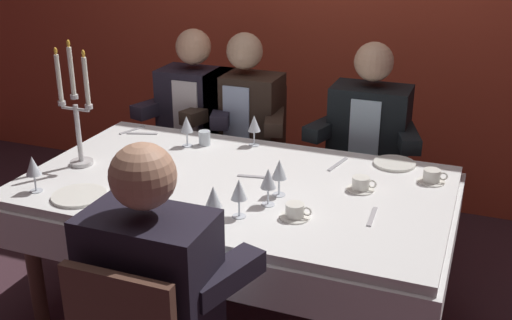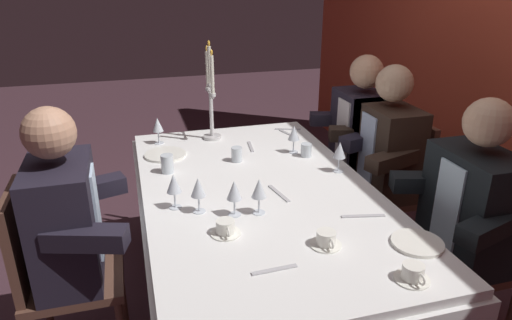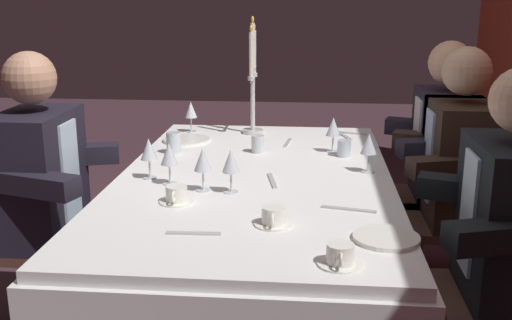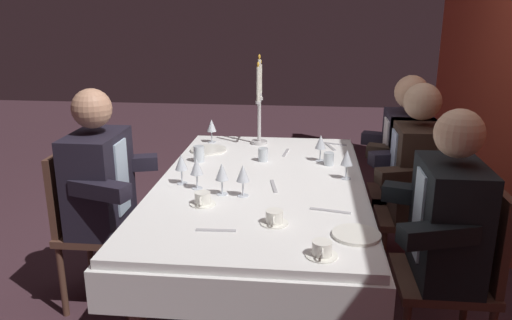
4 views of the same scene
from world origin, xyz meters
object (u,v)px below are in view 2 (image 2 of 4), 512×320
object	(u,v)px
coffee_cup_2	(326,240)
dining_table	(259,210)
wine_glass_5	(158,125)
seated_diner_3	(473,206)
water_tumbler_2	(306,150)
dinner_plate_1	(417,243)
water_tumbler_0	(167,164)
coffee_cup_1	(413,274)
wine_glass_2	(174,184)
wine_glass_6	(259,189)
seated_diner_1	(388,150)
candelabra	(211,100)
coffee_cup_0	(226,228)
seated_diner_0	(362,132)
wine_glass_3	(340,151)
wine_glass_4	(198,188)
dinner_plate_0	(165,155)
wine_glass_1	(234,191)
wine_glass_0	(294,134)
water_tumbler_1	(237,154)
seated_diner_2	(63,222)

from	to	relation	value
coffee_cup_2	dining_table	bearing A→B (deg)	-168.48
wine_glass_5	seated_diner_3	distance (m)	1.77
water_tumbler_2	dining_table	bearing A→B (deg)	-48.58
dinner_plate_1	seated_diner_3	xyz separation A→B (m)	(-0.21, 0.43, -0.01)
water_tumbler_0	coffee_cup_1	world-z (taller)	water_tumbler_0
wine_glass_2	wine_glass_6	bearing A→B (deg)	66.86
coffee_cup_2	seated_diner_1	size ratio (longest dim) A/B	0.11
candelabra	seated_diner_3	distance (m)	1.56
dining_table	seated_diner_3	world-z (taller)	seated_diner_3
coffee_cup_0	seated_diner_0	distance (m)	1.50
seated_diner_0	water_tumbler_2	bearing A→B (deg)	-59.50
wine_glass_2	water_tumbler_0	world-z (taller)	wine_glass_2
wine_glass_3	water_tumbler_2	distance (m)	0.27
candelabra	water_tumbler_2	xyz separation A→B (m)	(0.44, 0.46, -0.21)
wine_glass_4	water_tumbler_2	size ratio (longest dim) A/B	2.17
coffee_cup_0	water_tumbler_0	bearing A→B (deg)	-166.59
water_tumbler_0	seated_diner_1	bearing A→B (deg)	89.60
dinner_plate_0	coffee_cup_0	xyz separation A→B (m)	(0.92, 0.15, 0.02)
coffee_cup_2	seated_diner_0	xyz separation A→B (m)	(-1.18, 0.77, -0.03)
wine_glass_4	wine_glass_5	bearing A→B (deg)	-174.01
coffee_cup_2	wine_glass_6	bearing A→B (deg)	-150.80
wine_glass_2	dining_table	bearing A→B (deg)	101.57
wine_glass_1	dining_table	bearing A→B (deg)	142.12
dinner_plate_0	wine_glass_0	xyz separation A→B (m)	(0.15, 0.72, 0.11)
candelabra	coffee_cup_0	world-z (taller)	candelabra
wine_glass_5	water_tumbler_0	bearing A→B (deg)	0.87
water_tumbler_2	coffee_cup_2	distance (m)	0.92
wine_glass_6	water_tumbler_0	bearing A→B (deg)	-148.30
candelabra	water_tumbler_1	distance (m)	0.46
wine_glass_2	seated_diner_3	bearing A→B (deg)	75.09
wine_glass_2	coffee_cup_1	distance (m)	1.04
wine_glass_3	coffee_cup_0	size ratio (longest dim) A/B	1.24
seated_diner_2	wine_glass_0	bearing A→B (deg)	111.57
candelabra	water_tumbler_0	size ratio (longest dim) A/B	6.17
coffee_cup_0	seated_diner_1	xyz separation A→B (m)	(-0.67, 1.13, -0.03)
seated_diner_1	seated_diner_2	xyz separation A→B (m)	(0.38, -1.77, 0.00)
wine_glass_2	wine_glass_5	xyz separation A→B (m)	(-0.85, 0.00, 0.00)
wine_glass_1	wine_glass_6	size ratio (longest dim) A/B	1.00
wine_glass_0	water_tumbler_2	xyz separation A→B (m)	(0.08, 0.05, -0.08)
wine_glass_0	coffee_cup_2	distance (m)	0.99
wine_glass_5	seated_diner_3	xyz separation A→B (m)	(1.20, 1.30, -0.12)
water_tumbler_0	coffee_cup_2	size ratio (longest dim) A/B	0.74
wine_glass_4	seated_diner_3	distance (m)	1.24
wine_glass_0	water_tumbler_1	size ratio (longest dim) A/B	2.02
candelabra	seated_diner_0	world-z (taller)	candelabra
water_tumbler_1	water_tumbler_2	world-z (taller)	water_tumbler_1
wine_glass_1	coffee_cup_1	bearing A→B (deg)	38.46
wine_glass_6	seated_diner_3	xyz separation A→B (m)	(0.20, 0.95, -0.12)
wine_glass_3	wine_glass_4	distance (m)	0.81
dining_table	dinner_plate_0	world-z (taller)	dinner_plate_0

